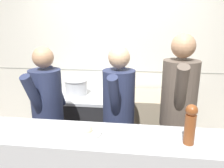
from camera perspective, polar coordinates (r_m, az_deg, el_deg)
wall_back_tiled at (r=3.35m, az=1.23°, el=6.10°), size 8.00×0.06×2.60m
oven_range at (r=3.32m, az=-7.44°, el=-9.91°), size 0.87×0.71×0.87m
prep_counter at (r=3.22m, az=9.95°, el=-10.54°), size 1.02×0.65×0.91m
stock_pot at (r=3.15m, az=-9.30°, el=-0.69°), size 0.33×0.33×0.22m
plated_dish_main at (r=1.77m, az=-6.45°, el=-12.25°), size 0.23×0.23×0.08m
pepper_mill at (r=1.66m, az=19.78°, el=-9.70°), size 0.09×0.09×0.30m
chef_head_cook at (r=2.50m, az=-16.40°, el=-7.40°), size 0.38×0.72×1.63m
chef_sous at (r=2.35m, az=1.73°, el=-8.13°), size 0.36×0.72×1.64m
chef_line at (r=2.38m, az=16.78°, el=-6.66°), size 0.41×0.77×1.77m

